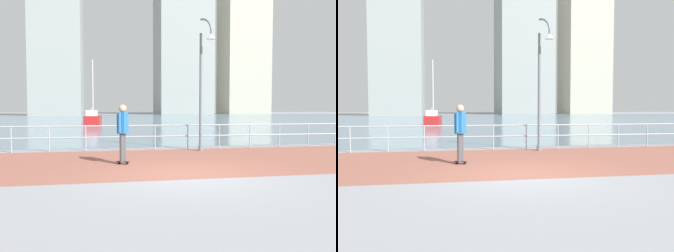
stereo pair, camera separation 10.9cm
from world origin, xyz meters
TOP-DOWN VIEW (x-y plane):
  - ground at (0.00, 40.00)m, footprint 220.00×220.00m
  - brick_paving at (0.00, 2.47)m, footprint 28.00×6.03m
  - harbor_water at (0.00, 50.48)m, footprint 180.00×88.00m
  - waterfront_railing at (0.00, 5.48)m, footprint 25.25×0.06m
  - lamppost at (1.87, 4.74)m, footprint 0.55×0.75m
  - skateboarder at (-1.50, 2.02)m, footprint 0.41×0.53m
  - sailboat_blue at (-3.23, 26.38)m, footprint 1.67×4.76m
  - tower_glass at (43.32, 98.96)m, footprint 14.20×12.97m
  - tower_concrete at (-13.44, 78.60)m, footprint 11.87×10.78m
  - tower_steel at (21.86, 96.20)m, footprint 15.95×16.89m

SIDE VIEW (x-z plane):
  - ground at x=0.00m, z-range 0.00..0.00m
  - harbor_water at x=0.00m, z-range 0.00..0.00m
  - brick_paving at x=0.00m, z-range 0.00..0.01m
  - sailboat_blue at x=-3.23m, z-range -2.67..3.93m
  - waterfront_railing at x=0.00m, z-range 0.20..1.24m
  - skateboarder at x=-1.50m, z-range 0.19..2.03m
  - lamppost at x=1.87m, z-range 0.28..5.61m
  - tower_concrete at x=-13.44m, z-range -0.83..34.44m
  - tower_steel at x=21.86m, z-range -0.83..44.44m
  - tower_glass at x=43.32m, z-range -0.83..47.60m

